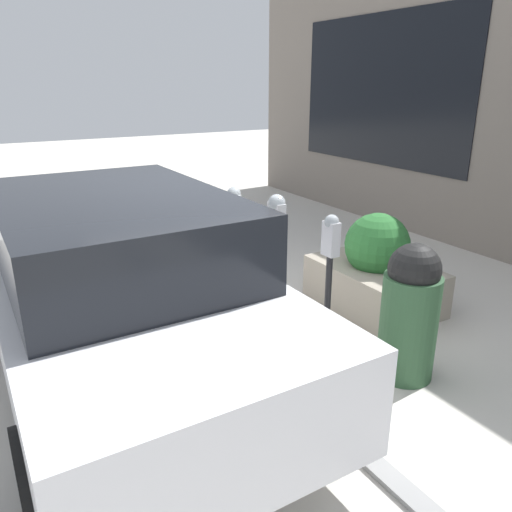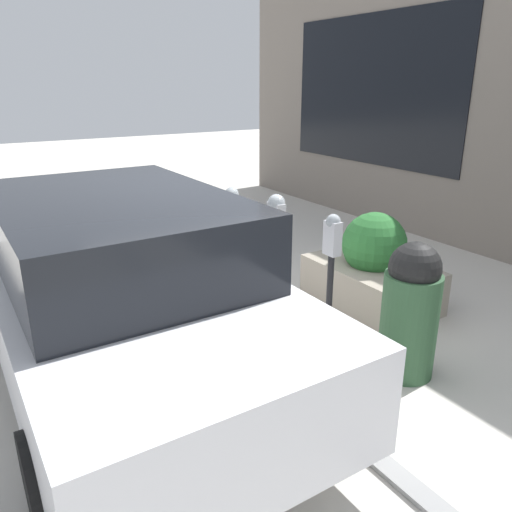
% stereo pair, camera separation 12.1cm
% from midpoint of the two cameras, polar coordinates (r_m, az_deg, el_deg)
% --- Properties ---
extents(ground_plane, '(40.00, 40.00, 0.00)m').
position_cam_midpoint_polar(ground_plane, '(5.06, -1.52, -10.17)').
color(ground_plane, beige).
extents(curb_strip, '(13.50, 0.16, 0.04)m').
position_cam_midpoint_polar(curb_strip, '(5.01, -2.32, -10.21)').
color(curb_strip, gray).
rests_on(curb_strip, ground_plane).
extents(parking_meter_nearest, '(0.14, 0.12, 1.48)m').
position_cam_midpoint_polar(parking_meter_nearest, '(4.20, 7.74, -1.23)').
color(parking_meter_nearest, black).
rests_on(parking_meter_nearest, ground_plane).
extents(parking_meter_second, '(0.20, 0.17, 1.50)m').
position_cam_midpoint_polar(parking_meter_second, '(4.80, 1.56, 1.96)').
color(parking_meter_second, black).
rests_on(parking_meter_second, ground_plane).
extents(parking_meter_middle, '(0.18, 0.16, 1.43)m').
position_cam_midpoint_polar(parking_meter_middle, '(5.46, -3.36, 2.91)').
color(parking_meter_middle, black).
rests_on(parking_meter_middle, ground_plane).
extents(planter_box, '(1.41, 1.00, 1.11)m').
position_cam_midpoint_polar(planter_box, '(5.91, 12.55, -1.60)').
color(planter_box, gray).
rests_on(planter_box, ground_plane).
extents(parked_car_front, '(4.80, 2.01, 1.65)m').
position_cam_midpoint_polar(parked_car_front, '(4.48, -16.53, -3.08)').
color(parked_car_front, silver).
rests_on(parked_car_front, ground_plane).
extents(trash_bin, '(0.49, 0.49, 1.23)m').
position_cam_midpoint_polar(trash_bin, '(4.53, 16.48, -5.91)').
color(trash_bin, '#2D5133').
rests_on(trash_bin, ground_plane).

